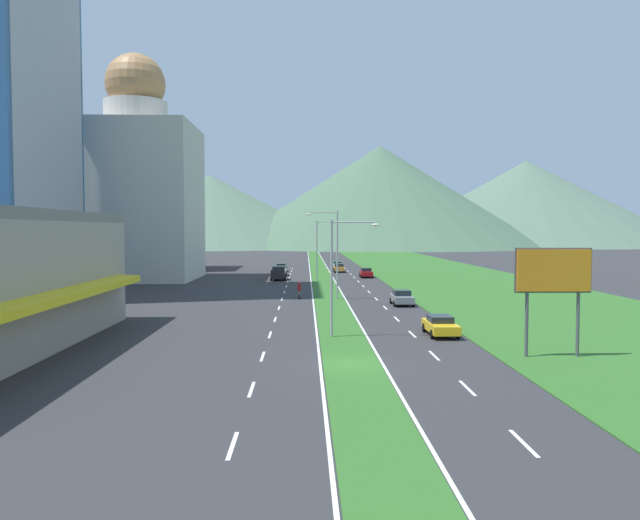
% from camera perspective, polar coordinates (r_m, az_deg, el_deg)
% --- Properties ---
extents(ground_plane, '(600.00, 600.00, 0.00)m').
position_cam_1_polar(ground_plane, '(34.45, 2.97, -9.74)').
color(ground_plane, '#2D2D30').
extents(grass_median, '(3.20, 240.00, 0.06)m').
position_cam_1_polar(grass_median, '(93.86, 0.21, -1.73)').
color(grass_median, '#2D6023').
rests_on(grass_median, ground_plane).
extents(grass_verge_right, '(24.00, 240.00, 0.06)m').
position_cam_1_polar(grass_verge_right, '(96.64, 12.51, -1.67)').
color(grass_verge_right, '#2D6023').
rests_on(grass_verge_right, ground_plane).
extents(lane_dash_left_1, '(0.16, 2.80, 0.01)m').
position_cam_1_polar(lane_dash_left_1, '(22.45, -8.13, -16.68)').
color(lane_dash_left_1, silver).
rests_on(lane_dash_left_1, ground_plane).
extents(lane_dash_left_2, '(0.16, 2.80, 0.01)m').
position_cam_1_polar(lane_dash_left_2, '(29.58, -6.38, -11.85)').
color(lane_dash_left_2, silver).
rests_on(lane_dash_left_2, ground_plane).
extents(lane_dash_left_3, '(0.16, 2.80, 0.01)m').
position_cam_1_polar(lane_dash_left_3, '(36.85, -5.35, -8.91)').
color(lane_dash_left_3, silver).
rests_on(lane_dash_left_3, ground_plane).
extents(lane_dash_left_4, '(0.16, 2.80, 0.01)m').
position_cam_1_polar(lane_dash_left_4, '(44.20, -4.67, -6.93)').
color(lane_dash_left_4, silver).
rests_on(lane_dash_left_4, ground_plane).
extents(lane_dash_left_5, '(0.16, 2.80, 0.01)m').
position_cam_1_polar(lane_dash_left_5, '(51.59, -4.19, -5.52)').
color(lane_dash_left_5, silver).
rests_on(lane_dash_left_5, ground_plane).
extents(lane_dash_left_6, '(0.16, 2.80, 0.01)m').
position_cam_1_polar(lane_dash_left_6, '(59.00, -3.83, -4.47)').
color(lane_dash_left_6, silver).
rests_on(lane_dash_left_6, ground_plane).
extents(lane_dash_left_7, '(0.16, 2.80, 0.01)m').
position_cam_1_polar(lane_dash_left_7, '(66.43, -3.55, -3.65)').
color(lane_dash_left_7, silver).
rests_on(lane_dash_left_7, ground_plane).
extents(lane_dash_left_8, '(0.16, 2.80, 0.01)m').
position_cam_1_polar(lane_dash_left_8, '(73.87, -3.33, -2.99)').
color(lane_dash_left_8, silver).
rests_on(lane_dash_left_8, ground_plane).
extents(lane_dash_left_9, '(0.16, 2.80, 0.01)m').
position_cam_1_polar(lane_dash_left_9, '(81.32, -3.15, -2.46)').
color(lane_dash_left_9, silver).
rests_on(lane_dash_left_9, ground_plane).
extents(lane_dash_left_10, '(0.16, 2.80, 0.01)m').
position_cam_1_polar(lane_dash_left_10, '(88.78, -3.00, -2.01)').
color(lane_dash_left_10, silver).
rests_on(lane_dash_left_10, ground_plane).
extents(lane_dash_left_11, '(0.16, 2.80, 0.01)m').
position_cam_1_polar(lane_dash_left_11, '(96.25, -2.87, -1.64)').
color(lane_dash_left_11, silver).
rests_on(lane_dash_left_11, ground_plane).
extents(lane_dash_left_12, '(0.16, 2.80, 0.01)m').
position_cam_1_polar(lane_dash_left_12, '(103.71, -2.76, -1.31)').
color(lane_dash_left_12, silver).
rests_on(lane_dash_left_12, ground_plane).
extents(lane_dash_left_13, '(0.16, 2.80, 0.01)m').
position_cam_1_polar(lane_dash_left_13, '(111.18, -2.67, -1.03)').
color(lane_dash_left_13, silver).
rests_on(lane_dash_left_13, ground_plane).
extents(lane_dash_left_14, '(0.16, 2.80, 0.01)m').
position_cam_1_polar(lane_dash_left_14, '(118.66, -2.59, -0.79)').
color(lane_dash_left_14, silver).
rests_on(lane_dash_left_14, ground_plane).
extents(lane_dash_right_1, '(0.16, 2.80, 0.01)m').
position_cam_1_polar(lane_dash_right_1, '(23.59, 18.39, -15.83)').
color(lane_dash_right_1, silver).
rests_on(lane_dash_right_1, ground_plane).
extents(lane_dash_right_2, '(0.16, 2.80, 0.01)m').
position_cam_1_polar(lane_dash_right_2, '(30.45, 13.53, -11.49)').
color(lane_dash_right_2, silver).
rests_on(lane_dash_right_2, ground_plane).
extents(lane_dash_right_3, '(0.16, 2.80, 0.01)m').
position_cam_1_polar(lane_dash_right_3, '(37.56, 10.56, -8.72)').
color(lane_dash_right_3, silver).
rests_on(lane_dash_right_3, ground_plane).
extents(lane_dash_right_4, '(0.16, 2.80, 0.01)m').
position_cam_1_polar(lane_dash_right_4, '(44.79, 8.57, -6.83)').
color(lane_dash_right_4, silver).
rests_on(lane_dash_right_4, ground_plane).
extents(lane_dash_right_5, '(0.16, 2.80, 0.01)m').
position_cam_1_polar(lane_dash_right_5, '(52.09, 7.14, -5.46)').
color(lane_dash_right_5, silver).
rests_on(lane_dash_right_5, ground_plane).
extents(lane_dash_right_6, '(0.16, 2.80, 0.01)m').
position_cam_1_polar(lane_dash_right_6, '(59.44, 6.07, -4.42)').
color(lane_dash_right_6, silver).
rests_on(lane_dash_right_6, ground_plane).
extents(lane_dash_right_7, '(0.16, 2.80, 0.01)m').
position_cam_1_polar(lane_dash_right_7, '(66.82, 5.24, -3.62)').
color(lane_dash_right_7, silver).
rests_on(lane_dash_right_7, ground_plane).
extents(lane_dash_right_8, '(0.16, 2.80, 0.01)m').
position_cam_1_polar(lane_dash_right_8, '(74.23, 4.57, -2.97)').
color(lane_dash_right_8, silver).
rests_on(lane_dash_right_8, ground_plane).
extents(lane_dash_right_9, '(0.16, 2.80, 0.01)m').
position_cam_1_polar(lane_dash_right_9, '(81.65, 4.03, -2.44)').
color(lane_dash_right_9, silver).
rests_on(lane_dash_right_9, ground_plane).
extents(lane_dash_right_10, '(0.16, 2.80, 0.01)m').
position_cam_1_polar(lane_dash_right_10, '(89.08, 3.58, -2.00)').
color(lane_dash_right_10, silver).
rests_on(lane_dash_right_10, ground_plane).
extents(lane_dash_right_11, '(0.16, 2.80, 0.01)m').
position_cam_1_polar(lane_dash_right_11, '(96.52, 3.20, -1.62)').
color(lane_dash_right_11, silver).
rests_on(lane_dash_right_11, ground_plane).
extents(lane_dash_right_12, '(0.16, 2.80, 0.01)m').
position_cam_1_polar(lane_dash_right_12, '(103.96, 2.87, -1.30)').
color(lane_dash_right_12, silver).
rests_on(lane_dash_right_12, ground_plane).
extents(lane_dash_right_13, '(0.16, 2.80, 0.01)m').
position_cam_1_polar(lane_dash_right_13, '(111.42, 2.58, -1.03)').
color(lane_dash_right_13, silver).
rests_on(lane_dash_right_13, ground_plane).
extents(lane_dash_right_14, '(0.16, 2.80, 0.01)m').
position_cam_1_polar(lane_dash_right_14, '(118.88, 2.34, -0.78)').
color(lane_dash_right_14, silver).
rests_on(lane_dash_right_14, ground_plane).
extents(edge_line_median_left, '(0.16, 240.00, 0.01)m').
position_cam_1_polar(edge_line_median_left, '(93.83, -0.86, -1.75)').
color(edge_line_median_left, silver).
rests_on(edge_line_median_left, ground_plane).
extents(edge_line_median_right, '(0.16, 240.00, 0.01)m').
position_cam_1_polar(edge_line_median_right, '(93.92, 1.27, -1.74)').
color(edge_line_median_right, silver).
rests_on(edge_line_median_right, ground_plane).
extents(domed_building, '(17.52, 17.52, 33.70)m').
position_cam_1_polar(domed_building, '(96.88, -16.65, 6.30)').
color(domed_building, beige).
rests_on(domed_building, ground_plane).
extents(midrise_colored, '(17.19, 17.19, 20.97)m').
position_cam_1_polar(midrise_colored, '(120.17, -16.44, 4.14)').
color(midrise_colored, '#D83847').
rests_on(midrise_colored, ground_plane).
extents(hill_far_left, '(125.17, 125.17, 31.76)m').
position_cam_1_polar(hill_far_left, '(278.96, -10.13, 4.51)').
color(hill_far_left, '#516B56').
rests_on(hill_far_left, ground_plane).
extents(hill_far_center, '(141.77, 141.77, 44.68)m').
position_cam_1_polar(hill_far_center, '(275.46, 5.57, 5.91)').
color(hill_far_center, '#47664C').
rests_on(hill_far_center, ground_plane).
extents(hill_far_right, '(150.80, 150.80, 41.74)m').
position_cam_1_polar(hill_far_right, '(323.82, 18.58, 5.05)').
color(hill_far_right, '#516B56').
rests_on(hill_far_right, ground_plane).
extents(street_lamp_near, '(3.40, 0.42, 8.17)m').
position_cam_1_polar(street_lamp_near, '(42.43, 1.67, -0.80)').
color(street_lamp_near, '#99999E').
rests_on(street_lamp_near, ground_plane).
extents(street_lamp_mid, '(3.41, 0.42, 9.48)m').
position_cam_1_polar(street_lamp_mid, '(65.72, 1.28, 1.09)').
color(street_lamp_mid, '#99999E').
rests_on(street_lamp_mid, ground_plane).
extents(street_lamp_far, '(2.81, 0.31, 8.77)m').
position_cam_1_polar(street_lamp_far, '(88.93, -0.09, 1.26)').
color(street_lamp_far, '#99999E').
rests_on(street_lamp_far, ground_plane).
extents(billboard_roadside, '(4.53, 0.28, 6.44)m').
position_cam_1_polar(billboard_roadside, '(38.22, 20.87, -1.41)').
color(billboard_roadside, '#4C4C51').
rests_on(billboard_roadside, ground_plane).
extents(car_0, '(1.92, 4.22, 1.51)m').
position_cam_1_polar(car_0, '(96.55, 4.31, -1.18)').
color(car_0, maroon).
rests_on(car_0, ground_plane).
extents(car_1, '(1.99, 4.58, 1.39)m').
position_cam_1_polar(car_1, '(44.58, 11.12, -5.96)').
color(car_1, yellow).
rests_on(car_1, ground_plane).
extents(car_2, '(1.96, 4.67, 1.49)m').
position_cam_1_polar(car_2, '(100.31, -3.68, -1.02)').
color(car_2, silver).
rests_on(car_2, ground_plane).
extents(car_3, '(1.88, 4.03, 1.50)m').
position_cam_1_polar(car_3, '(108.20, 1.78, -0.74)').
color(car_3, '#C6842D').
rests_on(car_3, ground_plane).
extents(car_4, '(1.89, 4.77, 1.46)m').
position_cam_1_polar(car_4, '(116.67, 1.62, -0.48)').
color(car_4, '#B2B2B7').
rests_on(car_4, ground_plane).
extents(car_5, '(1.99, 4.17, 1.46)m').
position_cam_1_polar(car_5, '(110.33, -3.63, -0.68)').
color(car_5, '#0C5128').
rests_on(car_5, ground_plane).
extents(car_6, '(2.02, 4.24, 1.51)m').
position_cam_1_polar(car_6, '(61.58, 7.61, -3.47)').
color(car_6, slate).
rests_on(car_6, ground_plane).
extents(pickup_truck_0, '(2.18, 5.40, 2.00)m').
position_cam_1_polar(pickup_truck_0, '(91.72, -3.89, -1.25)').
color(pickup_truck_0, black).
rests_on(pickup_truck_0, ground_plane).
extents(motorcycle_rider, '(0.36, 2.00, 1.80)m').
position_cam_1_polar(motorcycle_rider, '(66.78, -1.95, -2.97)').
color(motorcycle_rider, black).
rests_on(motorcycle_rider, ground_plane).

